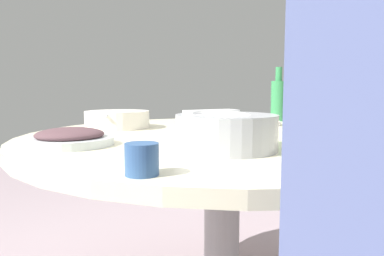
% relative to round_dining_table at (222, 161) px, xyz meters
% --- Properties ---
extents(round_dining_table, '(1.38, 1.38, 0.76)m').
position_rel_round_dining_table_xyz_m(round_dining_table, '(0.00, 0.00, 0.00)').
color(round_dining_table, '#99999E').
rests_on(round_dining_table, ground).
extents(rice_bowl, '(0.26, 0.26, 0.10)m').
position_rel_round_dining_table_xyz_m(rice_bowl, '(-0.27, 0.19, 0.15)').
color(rice_bowl, '#B2B5BA').
rests_on(rice_bowl, round_dining_table).
extents(soup_bowl, '(0.26, 0.26, 0.07)m').
position_rel_round_dining_table_xyz_m(soup_bowl, '(0.38, 0.24, 0.13)').
color(soup_bowl, white).
rests_on(soup_bowl, round_dining_table).
extents(dish_noodles, '(0.20, 0.20, 0.04)m').
position_rel_round_dining_table_xyz_m(dish_noodles, '(-0.11, -0.35, 0.11)').
color(dish_noodles, silver).
rests_on(dish_noodles, round_dining_table).
extents(dish_eggplant, '(0.24, 0.24, 0.05)m').
position_rel_round_dining_table_xyz_m(dish_eggplant, '(0.03, 0.51, 0.12)').
color(dish_eggplant, silver).
rests_on(dish_eggplant, round_dining_table).
extents(dish_shrimp, '(0.19, 0.19, 0.04)m').
position_rel_round_dining_table_xyz_m(dish_shrimp, '(0.17, -0.32, 0.11)').
color(dish_shrimp, silver).
rests_on(dish_shrimp, round_dining_table).
extents(green_bottle, '(0.07, 0.07, 0.27)m').
position_rel_round_dining_table_xyz_m(green_bottle, '(0.27, -0.55, 0.20)').
color(green_bottle, '#33844C').
rests_on(green_bottle, round_dining_table).
extents(tea_cup_near, '(0.06, 0.06, 0.06)m').
position_rel_round_dining_table_xyz_m(tea_cup_near, '(-0.40, 0.48, 0.13)').
color(tea_cup_near, '#33588D').
rests_on(tea_cup_near, round_dining_table).
extents(tea_cup_far, '(0.07, 0.07, 0.07)m').
position_rel_round_dining_table_xyz_m(tea_cup_far, '(-0.54, 0.03, 0.13)').
color(tea_cup_far, white).
rests_on(tea_cup_far, round_dining_table).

